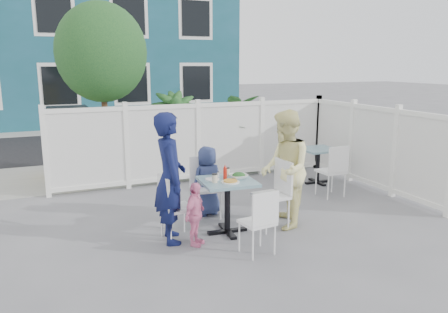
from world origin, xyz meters
name	(u,v)px	position (x,y,z in m)	size (l,w,h in m)	color
ground	(244,218)	(0.00, 0.00, 0.00)	(80.00, 80.00, 0.00)	slate
near_sidewalk	(175,166)	(0.00, 3.80, 0.01)	(24.00, 2.60, 0.01)	gray
street	(141,141)	(0.00, 7.50, 0.00)	(24.00, 5.00, 0.01)	black
far_sidewalk	(123,128)	(0.00, 10.60, 0.01)	(24.00, 1.60, 0.01)	gray
building	(93,48)	(-0.50, 14.00, 3.00)	(11.00, 6.00, 6.00)	#154D58
fence_back	(198,144)	(0.10, 2.40, 0.78)	(5.86, 0.08, 1.60)	white
fence_right	(372,149)	(3.00, 0.60, 0.78)	(0.08, 3.66, 1.60)	white
tree	(102,53)	(-1.60, 3.30, 2.59)	(1.80, 1.62, 3.59)	#382316
utility_cabinet	(70,142)	(-2.29, 4.00, 0.71)	(0.77, 0.55, 1.43)	gold
potted_shrub_a	(173,134)	(-0.22, 3.10, 0.90)	(1.01, 1.01, 1.81)	#143B1C
potted_shrub_b	(241,134)	(1.34, 3.00, 0.82)	(1.48, 1.28, 1.64)	#143B1C
main_table	(227,192)	(-0.47, -0.43, 0.61)	(0.79, 0.79, 0.78)	#446875
spare_table	(318,156)	(2.26, 1.29, 0.56)	(0.70, 0.70, 0.72)	#446875
chair_left	(172,203)	(-1.28, -0.37, 0.53)	(0.43, 0.44, 0.91)	white
chair_right	(276,189)	(0.27, -0.50, 0.59)	(0.46, 0.48, 1.01)	white
chair_back	(205,182)	(-0.52, 0.38, 0.55)	(0.47, 0.46, 0.95)	white
chair_near	(261,218)	(-0.39, -1.29, 0.50)	(0.43, 0.42, 0.85)	white
chair_spare	(334,167)	(1.97, 0.38, 0.56)	(0.45, 0.44, 0.96)	white
man	(170,178)	(-1.29, -0.39, 0.89)	(0.65, 0.42, 1.78)	#0F1541
woman	(285,169)	(0.41, -0.51, 0.87)	(0.85, 0.66, 1.74)	#F6EA59
boy	(207,181)	(-0.46, 0.40, 0.56)	(0.55, 0.36, 1.12)	navy
toddler	(195,214)	(-1.04, -0.67, 0.43)	(0.51, 0.21, 0.86)	pink
plate_main	(230,182)	(-0.49, -0.57, 0.79)	(0.26, 0.26, 0.02)	white
plate_side	(212,179)	(-0.66, -0.33, 0.79)	(0.20, 0.20, 0.01)	white
salad_bowl	(239,176)	(-0.29, -0.42, 0.81)	(0.25, 0.25, 0.06)	white
coffee_cup_a	(215,179)	(-0.69, -0.49, 0.84)	(0.08, 0.08, 0.11)	beige
coffee_cup_b	(227,172)	(-0.39, -0.23, 0.84)	(0.08, 0.08, 0.12)	beige
ketchup_bottle	(225,174)	(-0.49, -0.39, 0.87)	(0.05, 0.05, 0.17)	#B71B0F
salt_shaker	(218,175)	(-0.53, -0.22, 0.82)	(0.03, 0.03, 0.06)	white
pepper_shaker	(218,174)	(-0.52, -0.20, 0.82)	(0.03, 0.03, 0.07)	black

